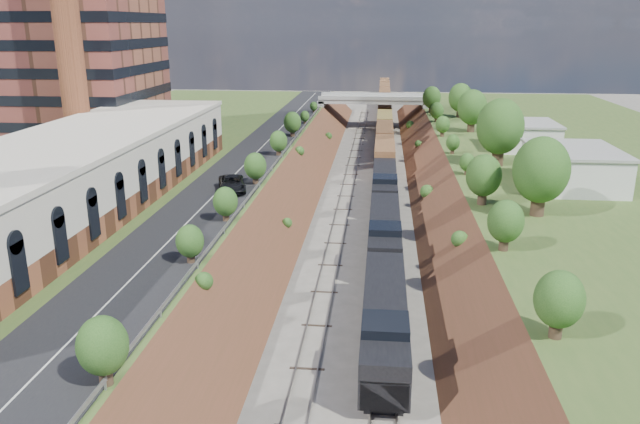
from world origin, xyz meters
TOP-DOWN VIEW (x-y plane):
  - platform_left at (-33.00, 60.00)m, footprint 44.00×180.00m
  - platform_right at (33.00, 60.00)m, footprint 44.00×180.00m
  - embankment_left at (-11.00, 60.00)m, footprint 10.00×180.00m
  - embankment_right at (11.00, 60.00)m, footprint 10.00×180.00m
  - rail_left_track at (-2.60, 60.00)m, footprint 1.58×180.00m
  - rail_right_track at (2.60, 60.00)m, footprint 1.58×180.00m
  - road at (-15.50, 60.00)m, footprint 8.00×180.00m
  - guardrail at (-11.40, 59.80)m, footprint 0.10×171.00m
  - commercial_building at (-28.00, 38.00)m, footprint 14.30×62.30m
  - smokestack at (-36.00, 56.00)m, footprint 3.20×3.20m
  - overpass at (0.00, 122.00)m, footprint 24.50×8.30m
  - white_building_near at (23.50, 52.00)m, footprint 9.00×12.00m
  - white_building_far at (23.00, 74.00)m, footprint 8.00×10.00m
  - tree_right_large at (17.00, 40.00)m, footprint 5.25×5.25m
  - tree_left_crest at (-11.80, 20.00)m, footprint 2.45×2.45m
  - freight_train at (2.60, 111.02)m, footprint 3.09×189.95m
  - suv at (-14.01, 45.61)m, footprint 4.29×6.47m

SIDE VIEW (x-z plane):
  - embankment_left at x=-11.00m, z-range -5.00..5.00m
  - embankment_right at x=11.00m, z-range -5.00..5.00m
  - rail_left_track at x=-2.60m, z-range 0.00..0.18m
  - rail_right_track at x=2.60m, z-range 0.00..0.18m
  - platform_left at x=-33.00m, z-range 0.00..5.00m
  - platform_right at x=33.00m, z-range 0.00..5.00m
  - freight_train at x=2.60m, z-range 0.35..4.96m
  - overpass at x=0.00m, z-range 1.22..8.62m
  - road at x=-15.50m, z-range 5.00..5.10m
  - guardrail at x=-11.40m, z-range 5.20..5.90m
  - suv at x=-14.01m, z-range 5.10..6.75m
  - white_building_far at x=23.00m, z-range 5.00..8.60m
  - white_building_near at x=23.50m, z-range 5.00..9.00m
  - tree_left_crest at x=-11.80m, z-range 5.26..8.82m
  - commercial_building at x=-28.00m, z-range 5.01..12.01m
  - tree_right_large at x=17.00m, z-range 5.58..13.19m
  - smokestack at x=-36.00m, z-range 5.00..45.00m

